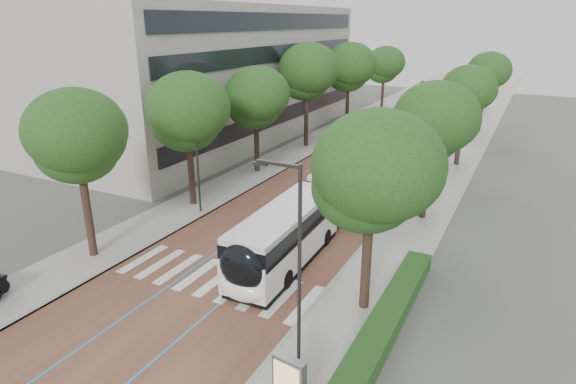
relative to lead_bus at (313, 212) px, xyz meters
The scene contains 20 objects.
ground 8.52m from the lead_bus, 106.57° to the right, with size 160.00×160.00×0.00m, color #51544C.
road 32.11m from the lead_bus, 94.26° to the left, with size 11.00×140.00×0.02m, color brown.
sidewalk_left 33.51m from the lead_bus, 107.17° to the left, with size 4.00×140.00×0.12m, color gray.
sidewalk_right 32.43m from the lead_bus, 80.91° to the left, with size 4.00×140.00×0.12m, color gray.
kerb_left 33.00m from the lead_bus, 104.02° to the left, with size 0.20×140.00×0.14m, color gray.
kerb_right 32.18m from the lead_bus, 84.26° to the left, with size 0.20×140.00×0.14m, color gray.
zebra_crossing 7.52m from the lead_bus, 107.29° to the right, with size 10.55×3.60×0.01m.
lane_line_left 32.27m from the lead_bus, 97.10° to the left, with size 0.12×126.00×0.01m, color #2686BE.
lane_line_right 32.03m from the lead_bus, 91.40° to the left, with size 0.12×126.00×0.01m, color #2686BE.
office_building 30.10m from the lead_bus, 137.57° to the left, with size 18.11×40.00×14.00m.
hedge 10.52m from the lead_bus, 50.05° to the right, with size 1.20×14.00×0.80m, color #1D4317.
streetlight_near 12.23m from the lead_bus, 68.97° to the right, with size 1.82×0.20×8.00m.
streetlight_far 14.96m from the lead_bus, 73.15° to the left, with size 1.82×0.20×8.00m.
lamp_post_left 8.84m from the lead_bus, behind, with size 0.14×0.14×8.00m, color #2B2B2D.
trees_left 21.85m from the lead_bus, 117.70° to the left, with size 6.19×60.34×9.96m.
trees_right 13.64m from the lead_bus, 65.46° to the left, with size 5.51×47.22×8.71m.
lead_bus is the anchor object (origin of this frame).
bus_queued_0 16.37m from the lead_bus, 91.19° to the left, with size 3.27×12.53×3.20m.
bus_queued_1 30.07m from the lead_bus, 89.81° to the left, with size 2.74×12.44×3.20m.
bus_queued_2 42.52m from the lead_bus, 89.91° to the left, with size 2.98×12.48×3.20m.
Camera 1 is at (13.34, -16.58, 12.56)m, focal length 30.00 mm.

